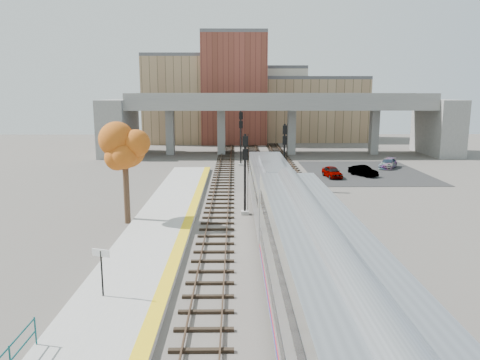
# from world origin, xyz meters

# --- Properties ---
(ground) EXTENTS (160.00, 160.00, 0.00)m
(ground) POSITION_xyz_m (0.00, 0.00, 0.00)
(ground) COLOR #47423D
(ground) RESTS_ON ground
(platform) EXTENTS (4.50, 60.00, 0.35)m
(platform) POSITION_xyz_m (-7.25, 0.00, 0.17)
(platform) COLOR #9E9E99
(platform) RESTS_ON ground
(yellow_strip) EXTENTS (0.70, 60.00, 0.01)m
(yellow_strip) POSITION_xyz_m (-5.35, 0.00, 0.35)
(yellow_strip) COLOR yellow
(yellow_strip) RESTS_ON platform
(tracks) EXTENTS (10.70, 95.00, 0.25)m
(tracks) POSITION_xyz_m (0.93, 12.50, 0.08)
(tracks) COLOR black
(tracks) RESTS_ON ground
(overpass) EXTENTS (54.00, 12.00, 9.50)m
(overpass) POSITION_xyz_m (4.92, 45.00, 5.81)
(overpass) COLOR slate
(overpass) RESTS_ON ground
(buildings_far) EXTENTS (43.00, 21.00, 20.60)m
(buildings_far) POSITION_xyz_m (1.26, 66.57, 7.88)
(buildings_far) COLOR #A0825D
(buildings_far) RESTS_ON ground
(parking_lot) EXTENTS (14.00, 18.00, 0.04)m
(parking_lot) POSITION_xyz_m (14.00, 28.00, 0.02)
(parking_lot) COLOR black
(parking_lot) RESTS_ON ground
(locomotive) EXTENTS (3.02, 19.05, 4.10)m
(locomotive) POSITION_xyz_m (1.00, 7.57, 2.28)
(locomotive) COLOR #A8AAB2
(locomotive) RESTS_ON ground
(coach) EXTENTS (3.03, 25.00, 5.00)m
(coach) POSITION_xyz_m (1.00, -15.03, 2.80)
(coach) COLOR #A8AAB2
(coach) RESTS_ON ground
(signal_mast_near) EXTENTS (0.60, 0.64, 6.47)m
(signal_mast_near) POSITION_xyz_m (-1.10, 8.13, 3.10)
(signal_mast_near) COLOR #9E9E99
(signal_mast_near) RESTS_ON ground
(signal_mast_mid) EXTENTS (0.60, 0.64, 6.62)m
(signal_mast_mid) POSITION_xyz_m (3.00, 17.61, 3.20)
(signal_mast_mid) COLOR #9E9E99
(signal_mast_mid) RESTS_ON ground
(signal_mast_far) EXTENTS (0.60, 0.64, 7.25)m
(signal_mast_far) POSITION_xyz_m (-1.10, 33.28, 3.64)
(signal_mast_far) COLOR #9E9E99
(signal_mast_far) RESTS_ON ground
(station_sign) EXTENTS (0.87, 0.35, 2.27)m
(station_sign) POSITION_xyz_m (-8.06, -7.76, 1.98)
(station_sign) COLOR black
(station_sign) RESTS_ON platform
(tree) EXTENTS (3.60, 3.60, 7.38)m
(tree) POSITION_xyz_m (-9.96, 5.79, 5.48)
(tree) COLOR #382619
(tree) RESTS_ON ground
(car_a) EXTENTS (2.02, 3.92, 1.28)m
(car_a) POSITION_xyz_m (9.25, 24.32, 0.68)
(car_a) COLOR #99999E
(car_a) RESTS_ON parking_lot
(car_b) EXTENTS (3.04, 3.80, 1.21)m
(car_b) POSITION_xyz_m (13.07, 25.27, 0.65)
(car_b) COLOR #99999E
(car_b) RESTS_ON parking_lot
(car_c) EXTENTS (3.57, 4.51, 1.22)m
(car_c) POSITION_xyz_m (17.83, 30.95, 0.65)
(car_c) COLOR #99999E
(car_c) RESTS_ON parking_lot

